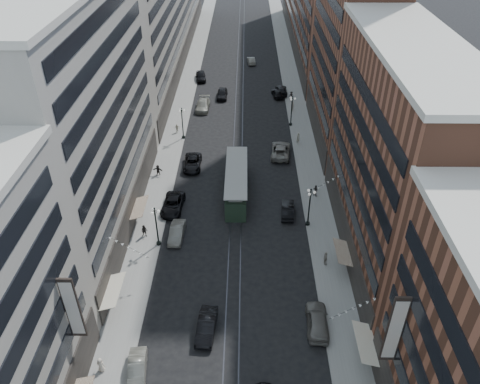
{
  "coord_description": "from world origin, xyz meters",
  "views": [
    {
      "loc": [
        1.11,
        -14.65,
        37.63
      ],
      "look_at": [
        0.58,
        32.19,
        5.0
      ],
      "focal_mm": 35.0,
      "sensor_mm": 36.0,
      "label": 1
    }
  ],
  "objects_px": {
    "car_2": "(173,204)",
    "pedestrian_5": "(158,170)",
    "car_12": "(281,90)",
    "car_8": "(203,105)",
    "car_7": "(192,163)",
    "car_13": "(222,94)",
    "pedestrian_8": "(298,138)",
    "lamppost_se_mid": "(292,110)",
    "car_5": "(207,326)",
    "pedestrian_extra_0": "(292,106)",
    "car_9": "(201,76)",
    "car_4": "(317,321)",
    "lamppost_sw_mid": "(182,122)",
    "car_11": "(281,150)",
    "pedestrian_1": "(101,365)",
    "pedestrian_4": "(326,258)",
    "pedestrian_6": "(177,128)",
    "lamppost_se_far": "(309,206)",
    "streetcar": "(236,183)",
    "car_14": "(251,60)",
    "pedestrian_2": "(144,231)",
    "car_extra_1": "(277,93)",
    "car_10": "(288,210)",
    "pedestrian_9": "(291,95)",
    "lamppost_sw_far": "(156,225)",
    "pedestrian_7": "(315,190)",
    "car_extra_0": "(177,232)",
    "car_1": "(137,369)"
  },
  "relations": [
    {
      "from": "car_9",
      "to": "pedestrian_6",
      "type": "xyz_separation_m",
      "value": [
        -2.08,
        -24.39,
        0.05
      ]
    },
    {
      "from": "car_9",
      "to": "car_10",
      "type": "relative_size",
      "value": 1.12
    },
    {
      "from": "car_extra_1",
      "to": "car_7",
      "type": "bearing_deg",
      "value": 54.29
    },
    {
      "from": "pedestrian_2",
      "to": "car_extra_1",
      "type": "distance_m",
      "value": 47.13
    },
    {
      "from": "car_4",
      "to": "car_5",
      "type": "height_order",
      "value": "car_4"
    },
    {
      "from": "car_11",
      "to": "car_13",
      "type": "xyz_separation_m",
      "value": [
        -10.21,
        22.32,
        -0.03
      ]
    },
    {
      "from": "lamppost_se_far",
      "to": "pedestrian_2",
      "type": "relative_size",
      "value": 3.33
    },
    {
      "from": "lamppost_sw_mid",
      "to": "pedestrian_7",
      "type": "height_order",
      "value": "lamppost_sw_mid"
    },
    {
      "from": "car_2",
      "to": "pedestrian_5",
      "type": "relative_size",
      "value": 3.51
    },
    {
      "from": "lamppost_sw_mid",
      "to": "lamppost_se_far",
      "type": "distance_m",
      "value": 29.45
    },
    {
      "from": "car_5",
      "to": "car_8",
      "type": "distance_m",
      "value": 51.63
    },
    {
      "from": "car_1",
      "to": "lamppost_sw_far",
      "type": "bearing_deg",
      "value": 85.91
    },
    {
      "from": "lamppost_se_far",
      "to": "pedestrian_8",
      "type": "xyz_separation_m",
      "value": [
        0.64,
        21.39,
        -1.98
      ]
    },
    {
      "from": "pedestrian_extra_0",
      "to": "car_9",
      "type": "bearing_deg",
      "value": -97.54
    },
    {
      "from": "car_4",
      "to": "car_7",
      "type": "height_order",
      "value": "car_4"
    },
    {
      "from": "pedestrian_1",
      "to": "pedestrian_4",
      "type": "distance_m",
      "value": 26.2
    },
    {
      "from": "pedestrian_4",
      "to": "car_10",
      "type": "xyz_separation_m",
      "value": [
        -3.62,
        9.55,
        -0.29
      ]
    },
    {
      "from": "streetcar",
      "to": "car_extra_1",
      "type": "distance_m",
      "value": 34.53
    },
    {
      "from": "lamppost_sw_mid",
      "to": "pedestrian_5",
      "type": "bearing_deg",
      "value": -102.09
    },
    {
      "from": "streetcar",
      "to": "car_extra_0",
      "type": "relative_size",
      "value": 2.89
    },
    {
      "from": "lamppost_se_far",
      "to": "car_extra_0",
      "type": "bearing_deg",
      "value": -171.29
    },
    {
      "from": "pedestrian_extra_0",
      "to": "pedestrian_2",
      "type": "bearing_deg",
      "value": 2.33
    },
    {
      "from": "car_1",
      "to": "pedestrian_9",
      "type": "relative_size",
      "value": 2.9
    },
    {
      "from": "car_1",
      "to": "car_9",
      "type": "distance_m",
      "value": 70.93
    },
    {
      "from": "car_4",
      "to": "lamppost_sw_far",
      "type": "bearing_deg",
      "value": -31.88
    },
    {
      "from": "pedestrian_8",
      "to": "lamppost_se_far",
      "type": "bearing_deg",
      "value": 57.24
    },
    {
      "from": "lamppost_sw_mid",
      "to": "car_8",
      "type": "height_order",
      "value": "lamppost_sw_mid"
    },
    {
      "from": "car_4",
      "to": "car_5",
      "type": "xyz_separation_m",
      "value": [
        -10.9,
        -0.73,
        -0.1
      ]
    },
    {
      "from": "car_extra_0",
      "to": "car_extra_1",
      "type": "height_order",
      "value": "car_extra_0"
    },
    {
      "from": "car_7",
      "to": "car_extra_1",
      "type": "xyz_separation_m",
      "value": [
        14.32,
        26.84,
        -0.01
      ]
    },
    {
      "from": "car_8",
      "to": "car_14",
      "type": "distance_m",
      "value": 26.76
    },
    {
      "from": "lamppost_se_mid",
      "to": "car_7",
      "type": "xyz_separation_m",
      "value": [
        -16.0,
        -14.11,
        -2.32
      ]
    },
    {
      "from": "pedestrian_1",
      "to": "pedestrian_extra_0",
      "type": "bearing_deg",
      "value": -100.02
    },
    {
      "from": "car_11",
      "to": "car_12",
      "type": "xyz_separation_m",
      "value": [
        1.6,
        24.4,
        -0.09
      ]
    },
    {
      "from": "pedestrian_8",
      "to": "pedestrian_extra_0",
      "type": "relative_size",
      "value": 1.2
    },
    {
      "from": "lamppost_se_mid",
      "to": "car_9",
      "type": "xyz_separation_m",
      "value": [
        -17.6,
        21.43,
        -2.23
      ]
    },
    {
      "from": "pedestrian_2",
      "to": "car_extra_1",
      "type": "xyz_separation_m",
      "value": [
        18.64,
        43.29,
        -0.21
      ]
    },
    {
      "from": "car_2",
      "to": "car_7",
      "type": "height_order",
      "value": "car_2"
    },
    {
      "from": "pedestrian_1",
      "to": "car_13",
      "type": "relative_size",
      "value": 0.33
    },
    {
      "from": "lamppost_sw_mid",
      "to": "lamppost_sw_far",
      "type": "bearing_deg",
      "value": -90.0
    },
    {
      "from": "lamppost_se_mid",
      "to": "car_13",
      "type": "height_order",
      "value": "lamppost_se_mid"
    },
    {
      "from": "streetcar",
      "to": "car_9",
      "type": "bearing_deg",
      "value": 101.21
    },
    {
      "from": "pedestrian_8",
      "to": "pedestrian_2",
      "type": "bearing_deg",
      "value": 17.77
    },
    {
      "from": "car_12",
      "to": "pedestrian_2",
      "type": "bearing_deg",
      "value": 67.07
    },
    {
      "from": "lamppost_sw_mid",
      "to": "car_14",
      "type": "distance_m",
      "value": 38.67
    },
    {
      "from": "car_12",
      "to": "car_8",
      "type": "bearing_deg",
      "value": 26.85
    },
    {
      "from": "pedestrian_9",
      "to": "car_extra_1",
      "type": "relative_size",
      "value": 0.34
    },
    {
      "from": "lamppost_se_mid",
      "to": "car_8",
      "type": "xyz_separation_m",
      "value": [
        -16.0,
        6.68,
        -2.24
      ]
    },
    {
      "from": "car_4",
      "to": "car_14",
      "type": "bearing_deg",
      "value": -83.07
    },
    {
      "from": "car_13",
      "to": "pedestrian_8",
      "type": "relative_size",
      "value": 2.54
    }
  ]
}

